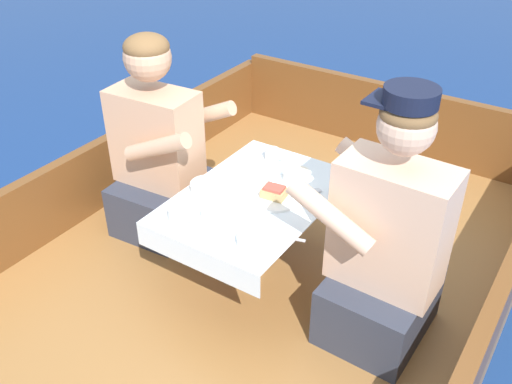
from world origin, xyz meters
TOP-DOWN VIEW (x-y plane):
  - ground_plane at (0.00, 0.00)m, footprint 60.00×60.00m
  - boat_deck at (0.00, 0.00)m, footprint 2.04×2.80m
  - gunwale_port at (-0.99, 0.00)m, footprint 0.06×2.80m
  - gunwale_starboard at (0.99, 0.00)m, footprint 0.06×2.80m
  - bow_coaming at (0.00, 1.37)m, footprint 1.92×0.06m
  - cockpit_table at (0.00, -0.07)m, footprint 0.57×0.83m
  - person_port at (-0.59, -0.01)m, footprint 0.54×0.47m
  - person_starboard at (0.59, -0.10)m, footprint 0.53×0.45m
  - plate_sandwich at (0.07, -0.04)m, footprint 0.21×0.21m
  - plate_bread at (-0.07, 0.08)m, footprint 0.16×0.16m
  - sandwich at (0.07, -0.04)m, footprint 0.11×0.08m
  - bowl_port_near at (0.08, 0.14)m, footprint 0.12×0.12m
  - bowl_starboard_near at (0.18, -0.34)m, footprint 0.14×0.14m
  - bowl_center_far at (-0.19, -0.15)m, footprint 0.14×0.14m
  - bowl_port_far at (-0.04, -0.28)m, footprint 0.14×0.14m
  - coffee_cup_port at (-0.11, 0.23)m, footprint 0.09×0.07m
  - coffee_cup_starboard at (-0.15, -0.38)m, footprint 0.11×0.08m
  - utensil_knife_starboard at (0.24, -0.25)m, footprint 0.17×0.06m
  - utensil_spoon_center at (-0.14, -0.06)m, footprint 0.12×0.14m
  - utensil_spoon_starboard at (0.21, 0.07)m, footprint 0.08×0.16m

SIDE VIEW (x-z plane):
  - ground_plane at x=0.00m, z-range 0.00..0.00m
  - boat_deck at x=0.00m, z-range 0.00..0.25m
  - gunwale_port at x=-0.99m, z-range 0.25..0.61m
  - gunwale_starboard at x=0.99m, z-range 0.25..0.61m
  - bow_coaming at x=0.00m, z-range 0.25..0.66m
  - cockpit_table at x=0.00m, z-range 0.41..0.81m
  - person_port at x=-0.59m, z-range 0.16..1.13m
  - person_starboard at x=0.59m, z-range 0.14..1.17m
  - utensil_knife_starboard at x=0.24m, z-range 0.66..0.66m
  - utensil_spoon_center at x=-0.14m, z-range 0.65..0.66m
  - utensil_spoon_starboard at x=0.21m, z-range 0.65..0.66m
  - plate_sandwich at x=0.07m, z-range 0.66..0.67m
  - plate_bread at x=-0.07m, z-range 0.66..0.67m
  - bowl_starboard_near at x=0.18m, z-range 0.66..0.70m
  - bowl_center_far at x=-0.19m, z-range 0.66..0.70m
  - bowl_port_far at x=-0.04m, z-range 0.66..0.70m
  - bowl_port_near at x=0.08m, z-range 0.66..0.70m
  - coffee_cup_port at x=-0.11m, z-range 0.66..0.71m
  - sandwich at x=0.07m, z-range 0.66..0.71m
  - coffee_cup_starboard at x=-0.15m, z-range 0.66..0.72m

